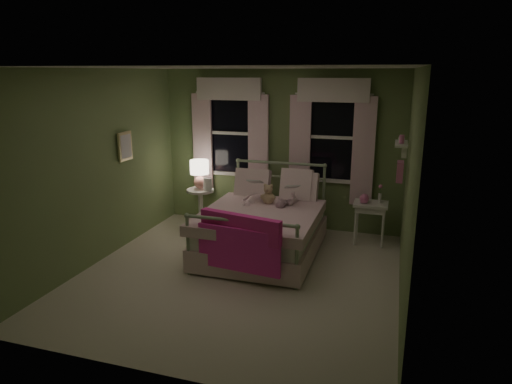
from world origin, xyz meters
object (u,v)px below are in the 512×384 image
(child_left, at_px, (253,180))
(nightstand_right, at_px, (371,209))
(nightstand_left, at_px, (201,203))
(teddy_bear, at_px, (268,195))
(bed, at_px, (263,228))
(table_lamp, at_px, (200,171))
(child_right, at_px, (290,185))

(child_left, bearing_deg, nightstand_right, -165.74)
(nightstand_left, bearing_deg, teddy_bear, -21.87)
(bed, relative_size, table_lamp, 4.26)
(bed, height_order, teddy_bear, bed)
(child_right, bearing_deg, nightstand_right, -145.73)
(child_right, xyz_separation_m, teddy_bear, (-0.28, -0.16, -0.14))
(bed, height_order, nightstand_right, bed)
(child_right, distance_m, nightstand_right, 1.29)
(bed, distance_m, table_lamp, 1.67)
(nightstand_right, bearing_deg, nightstand_left, -179.53)
(child_left, xyz_separation_m, nightstand_right, (1.72, 0.40, -0.42))
(teddy_bear, relative_size, nightstand_left, 0.48)
(child_right, distance_m, nightstand_left, 1.74)
(bed, height_order, table_lamp, bed)
(bed, bearing_deg, table_lamp, 148.86)
(nightstand_left, bearing_deg, child_left, -19.69)
(child_right, relative_size, teddy_bear, 2.30)
(child_right, bearing_deg, table_lamp, 2.10)
(teddy_bear, distance_m, table_lamp, 1.45)
(bed, distance_m, teddy_bear, 0.50)
(table_lamp, bearing_deg, child_right, -13.16)
(child_left, bearing_deg, teddy_bear, 151.67)
(child_left, xyz_separation_m, teddy_bear, (0.28, -0.16, -0.18))
(child_left, xyz_separation_m, child_right, (0.56, 0.00, -0.05))
(child_right, xyz_separation_m, nightstand_left, (-1.62, 0.38, -0.51))
(teddy_bear, relative_size, nightstand_right, 0.49)
(bed, relative_size, child_left, 2.51)
(child_left, relative_size, nightstand_right, 1.27)
(child_right, distance_m, table_lamp, 1.66)
(child_left, distance_m, table_lamp, 1.12)
(child_right, relative_size, nightstand_right, 1.12)
(bed, bearing_deg, teddy_bear, 91.15)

